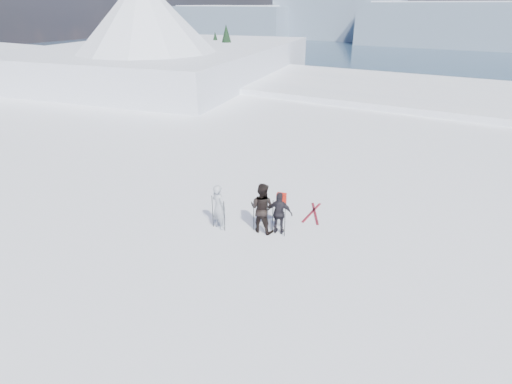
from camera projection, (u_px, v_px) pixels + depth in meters
lake_basin at (422, 166)px, 36.97m from camera, size 820.00×820.00×71.62m
near_ridge at (188, 103)px, 47.08m from camera, size 31.37×35.68×25.62m
skier_grey at (219, 207)px, 13.71m from camera, size 0.69×0.55×1.64m
skier_dark at (262, 208)px, 13.49m from camera, size 0.89×0.71×1.79m
skier_pack at (280, 213)px, 13.43m from camera, size 0.95×0.58×1.51m
backpack at (282, 184)px, 13.23m from camera, size 0.36×0.26×0.44m
ski_poles at (253, 216)px, 13.54m from camera, size 2.49×0.78×1.36m
skis_loose at (313, 213)px, 15.01m from camera, size 0.89×1.70×0.03m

